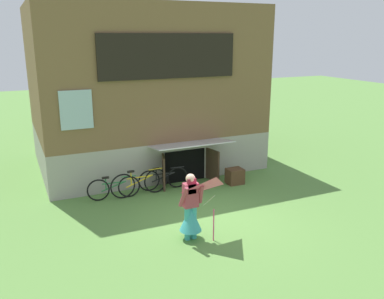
% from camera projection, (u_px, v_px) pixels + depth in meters
% --- Properties ---
extents(ground_plane, '(60.00, 60.00, 0.00)m').
position_uv_depth(ground_plane, '(213.00, 220.00, 10.60)').
color(ground_plane, '#56843D').
extents(log_house, '(7.49, 6.46, 5.61)m').
position_uv_depth(log_house, '(143.00, 87.00, 14.82)').
color(log_house, '#9E998E').
rests_on(log_house, ground_plane).
extents(person, '(0.61, 0.52, 1.61)m').
position_uv_depth(person, '(191.00, 212.00, 9.43)').
color(person, teal).
rests_on(person, ground_plane).
extents(kite, '(0.88, 0.92, 1.55)m').
position_uv_depth(kite, '(216.00, 194.00, 8.95)').
color(kite, '#E54C7F').
rests_on(kite, ground_plane).
extents(bicycle_black, '(1.58, 0.19, 0.72)m').
position_uv_depth(bicycle_black, '(163.00, 178.00, 12.62)').
color(bicycle_black, black).
rests_on(bicycle_black, ground_plane).
extents(bicycle_yellow, '(1.79, 0.11, 0.81)m').
position_uv_depth(bicycle_yellow, '(140.00, 183.00, 12.11)').
color(bicycle_yellow, black).
rests_on(bicycle_yellow, ground_plane).
extents(bicycle_green, '(1.54, 0.19, 0.71)m').
position_uv_depth(bicycle_green, '(114.00, 188.00, 11.86)').
color(bicycle_green, black).
rests_on(bicycle_green, ground_plane).
extents(wooden_crate, '(0.52, 0.44, 0.50)m').
position_uv_depth(wooden_crate, '(235.00, 176.00, 13.13)').
color(wooden_crate, '#4C331E').
rests_on(wooden_crate, ground_plane).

